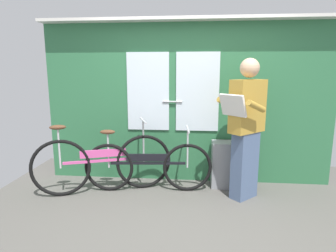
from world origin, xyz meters
TOP-DOWN VIEW (x-y plane):
  - ground_plane at (0.00, 0.00)m, footprint 5.08×3.96m
  - train_door_wall at (-0.01, 1.17)m, footprint 4.08×0.28m
  - bicycle_near_door at (-0.50, 0.70)m, footprint 1.71×0.44m
  - bicycle_leaning_behind at (-1.08, 0.61)m, footprint 1.74×0.72m
  - passenger_reading_newspaper at (0.75, 0.61)m, footprint 0.63×0.62m
  - trash_bin_by_wall at (0.55, 0.96)m, footprint 0.37×0.28m

SIDE VIEW (x-z plane):
  - ground_plane at x=0.00m, z-range -0.04..0.00m
  - trash_bin_by_wall at x=0.55m, z-range 0.00..0.64m
  - bicycle_near_door at x=-0.50m, z-range -0.08..0.79m
  - bicycle_leaning_behind at x=-1.08m, z-range -0.08..0.88m
  - passenger_reading_newspaper at x=0.75m, z-range 0.05..1.80m
  - train_door_wall at x=-0.01m, z-range 0.05..2.35m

